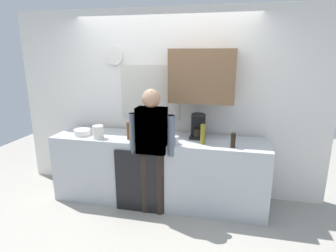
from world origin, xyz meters
TOP-DOWN VIEW (x-y plane):
  - ground_plane at (0.00, 0.00)m, footprint 8.00×8.00m
  - kitchen_counter at (0.00, 0.30)m, footprint 2.85×0.64m
  - dishwasher_panel at (-0.21, -0.03)m, footprint 0.56×0.02m
  - back_wall_assembly at (0.07, 0.70)m, footprint 4.45×0.42m
  - coffee_maker at (0.51, 0.43)m, footprint 0.20×0.20m
  - bottle_dark_sauce at (0.96, 0.11)m, footprint 0.06×0.06m
  - bottle_amber_beer at (-0.35, 0.15)m, footprint 0.06×0.06m
  - bottle_olive_oil at (0.60, 0.17)m, footprint 0.06×0.06m
  - cup_white_mug at (0.27, 0.11)m, footprint 0.08×0.08m
  - mixing_bowl at (-1.04, 0.20)m, footprint 0.22×0.22m
  - storage_canister at (-0.76, 0.11)m, footprint 0.14×0.14m
  - person_at_sink at (0.00, 0.00)m, footprint 0.57×0.22m
  - person_guest at (0.00, 0.00)m, footprint 0.57×0.22m

SIDE VIEW (x-z plane):
  - ground_plane at x=0.00m, z-range 0.00..0.00m
  - dishwasher_panel at x=-0.21m, z-range 0.00..0.83m
  - kitchen_counter at x=0.00m, z-range 0.00..0.92m
  - person_at_sink at x=0.00m, z-range 0.15..1.75m
  - person_guest at x=0.00m, z-range 0.15..1.75m
  - mixing_bowl at x=-1.04m, z-range 0.92..1.00m
  - cup_white_mug at x=0.27m, z-range 0.92..1.01m
  - storage_canister at x=-0.76m, z-range 0.92..1.09m
  - bottle_dark_sauce at x=0.96m, z-range 0.92..1.10m
  - bottle_amber_beer at x=-0.35m, z-range 0.92..1.15m
  - bottle_olive_oil at x=0.60m, z-range 0.92..1.17m
  - coffee_maker at x=0.51m, z-range 0.90..1.23m
  - back_wall_assembly at x=0.07m, z-range 0.06..2.66m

